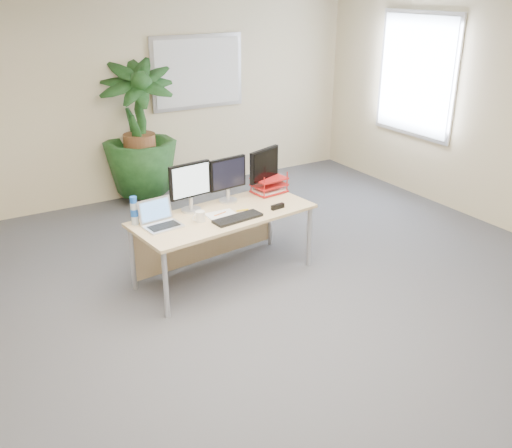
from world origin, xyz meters
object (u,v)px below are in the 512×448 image
monitor_right (228,177)px  laptop (160,219)px  floor_plant (140,146)px  monitor_left (190,184)px  desk (218,224)px

monitor_right → laptop: size_ratio=1.28×
floor_plant → monitor_left: size_ratio=3.22×
floor_plant → laptop: 2.38m
laptop → monitor_right: bearing=15.1°
desk → monitor_left: bearing=150.4°
monitor_left → monitor_right: (0.42, 0.04, -0.01)m
floor_plant → laptop: bearing=-106.2°
desk → floor_plant: (0.06, 2.24, 0.23)m
desk → laptop: 0.63m
floor_plant → laptop: (-0.67, -2.29, -0.03)m
monitor_right → monitor_left: bearing=-174.0°
desk → laptop: (-0.60, -0.05, 0.19)m
floor_plant → monitor_left: bearing=-97.6°
laptop → monitor_left: bearing=24.2°
floor_plant → monitor_right: 2.08m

